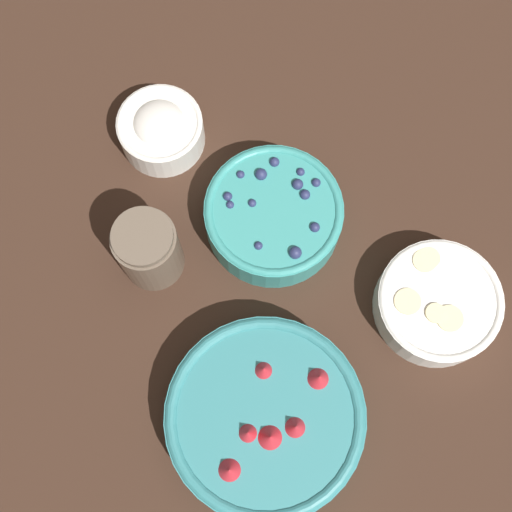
# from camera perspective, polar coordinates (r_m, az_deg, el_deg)

# --- Properties ---
(ground_plane) EXTENTS (4.00, 4.00, 0.00)m
(ground_plane) POSITION_cam_1_polar(r_m,az_deg,el_deg) (0.90, -0.15, -3.34)
(ground_plane) COLOR #382319
(bowl_strawberries) EXTENTS (0.23, 0.23, 0.08)m
(bowl_strawberries) POSITION_cam_1_polar(r_m,az_deg,el_deg) (0.84, 0.74, -12.82)
(bowl_strawberries) COLOR teal
(bowl_strawberries) RESTS_ON ground_plane
(bowl_blueberries) EXTENTS (0.17, 0.17, 0.06)m
(bowl_blueberries) POSITION_cam_1_polar(r_m,az_deg,el_deg) (0.90, 1.42, 3.32)
(bowl_blueberries) COLOR teal
(bowl_blueberries) RESTS_ON ground_plane
(bowl_bananas) EXTENTS (0.15, 0.15, 0.05)m
(bowl_bananas) POSITION_cam_1_polar(r_m,az_deg,el_deg) (0.90, 14.34, -3.64)
(bowl_bananas) COLOR white
(bowl_bananas) RESTS_ON ground_plane
(bowl_cream) EXTENTS (0.11, 0.11, 0.06)m
(bowl_cream) POSITION_cam_1_polar(r_m,az_deg,el_deg) (0.95, -7.62, 10.05)
(bowl_cream) COLOR white
(bowl_cream) RESTS_ON ground_plane
(jar_chocolate) EXTENTS (0.08, 0.08, 0.11)m
(jar_chocolate) POSITION_cam_1_polar(r_m,az_deg,el_deg) (0.87, -8.56, 0.45)
(jar_chocolate) COLOR brown
(jar_chocolate) RESTS_ON ground_plane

